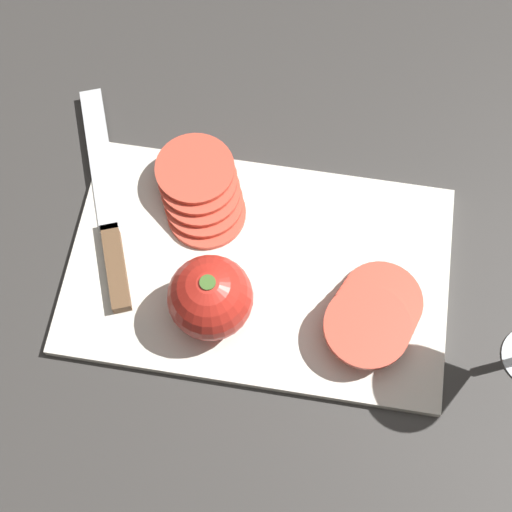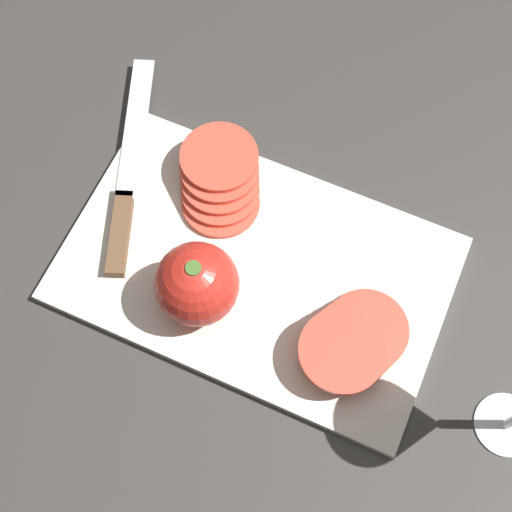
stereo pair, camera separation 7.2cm
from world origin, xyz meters
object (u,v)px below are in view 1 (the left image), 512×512
at_px(knife, 109,235).
at_px(tomato_slice_stack_far, 372,313).
at_px(tomato_slice_stack_near, 198,190).
at_px(whole_tomato, 208,297).

bearing_deg(knife, tomato_slice_stack_far, -120.46).
height_order(tomato_slice_stack_near, tomato_slice_stack_far, same).
relative_size(knife, tomato_slice_stack_far, 2.16).
height_order(knife, tomato_slice_stack_far, tomato_slice_stack_far).
bearing_deg(knife, whole_tomato, -139.13).
relative_size(whole_tomato, knife, 0.32).
bearing_deg(tomato_slice_stack_near, whole_tomato, 105.68).
bearing_deg(tomato_slice_stack_far, tomato_slice_stack_near, -28.76).
bearing_deg(knife, tomato_slice_stack_near, -75.18).
distance_m(tomato_slice_stack_near, tomato_slice_stack_far, 0.23).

